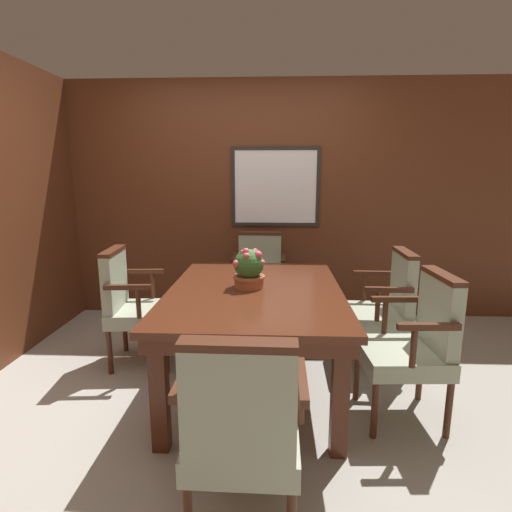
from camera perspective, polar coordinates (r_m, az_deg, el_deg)
The scene contains 9 objects.
ground_plane at distance 2.99m, azimuth -3.61°, elevation -18.73°, with size 14.00×14.00×0.00m, color #A39E93.
wall_back at distance 4.25m, azimuth -1.36°, elevation 7.81°, with size 7.20×0.08×2.45m.
dining_table at distance 2.80m, azimuth -0.14°, elevation -6.51°, with size 1.19×1.62×0.73m.
chair_right_near at distance 2.67m, azimuth 21.78°, elevation -11.21°, with size 0.52×0.53×0.94m.
chair_head_far at distance 3.98m, azimuth 0.42°, elevation -2.90°, with size 0.53×0.51×0.94m.
chair_right_far at distance 3.30m, azimuth 17.88°, elevation -6.58°, with size 0.50×0.52×0.94m.
chair_left_far at distance 3.35m, azimuth -17.22°, elevation -6.24°, with size 0.53×0.54×0.94m.
chair_head_near at distance 1.76m, azimuth -2.01°, elevation -23.15°, with size 0.52×0.50×0.94m.
potted_plant at distance 2.77m, azimuth -1.02°, elevation -1.83°, with size 0.22×0.22×0.28m.
Camera 1 is at (0.30, -2.56, 1.52)m, focal length 28.00 mm.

